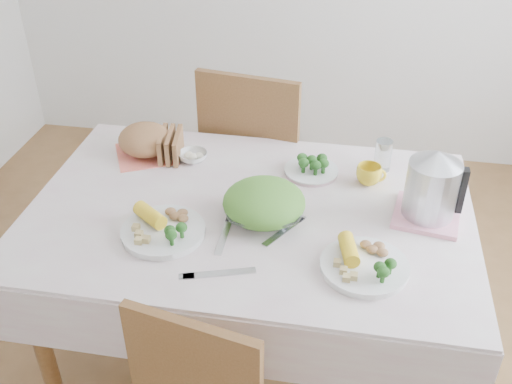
% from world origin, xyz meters
% --- Properties ---
extents(floor, '(3.60, 3.60, 0.00)m').
position_xyz_m(floor, '(0.00, 0.00, 0.00)').
color(floor, brown).
rests_on(floor, ground).
extents(dining_table, '(1.40, 0.90, 0.75)m').
position_xyz_m(dining_table, '(0.00, 0.00, 0.38)').
color(dining_table, brown).
rests_on(dining_table, floor).
extents(tablecloth, '(1.50, 1.00, 0.01)m').
position_xyz_m(tablecloth, '(0.00, 0.00, 0.76)').
color(tablecloth, beige).
rests_on(tablecloth, dining_table).
extents(chair_far, '(0.52, 0.52, 1.01)m').
position_xyz_m(chair_far, '(-0.07, 0.74, 0.47)').
color(chair_far, brown).
rests_on(chair_far, floor).
extents(salad_bowl, '(0.29, 0.29, 0.06)m').
position_xyz_m(salad_bowl, '(0.06, -0.05, 0.79)').
color(salad_bowl, white).
rests_on(salad_bowl, tablecloth).
extents(dinner_plate_left, '(0.38, 0.38, 0.02)m').
position_xyz_m(dinner_plate_left, '(-0.24, -0.19, 0.77)').
color(dinner_plate_left, white).
rests_on(dinner_plate_left, tablecloth).
extents(dinner_plate_right, '(0.30, 0.30, 0.02)m').
position_xyz_m(dinner_plate_right, '(0.39, -0.25, 0.77)').
color(dinner_plate_right, white).
rests_on(dinner_plate_right, tablecloth).
extents(broccoli_plate, '(0.20, 0.20, 0.02)m').
position_xyz_m(broccoli_plate, '(0.18, 0.26, 0.77)').
color(broccoli_plate, beige).
rests_on(broccoli_plate, tablecloth).
extents(napkin, '(0.30, 0.30, 0.00)m').
position_xyz_m(napkin, '(-0.46, 0.29, 0.76)').
color(napkin, '#FD7760').
rests_on(napkin, tablecloth).
extents(bread_loaf, '(0.22, 0.21, 0.12)m').
position_xyz_m(bread_loaf, '(-0.46, 0.29, 0.82)').
color(bread_loaf, brown).
rests_on(bread_loaf, napkin).
extents(fruit_bowl, '(0.14, 0.14, 0.03)m').
position_xyz_m(fruit_bowl, '(-0.27, 0.28, 0.78)').
color(fruit_bowl, white).
rests_on(fruit_bowl, tablecloth).
extents(yellow_mug, '(0.11, 0.11, 0.07)m').
position_xyz_m(yellow_mug, '(0.39, 0.23, 0.80)').
color(yellow_mug, yellow).
rests_on(yellow_mug, tablecloth).
extents(glass_tumbler, '(0.07, 0.07, 0.12)m').
position_xyz_m(glass_tumbler, '(0.44, 0.34, 0.83)').
color(glass_tumbler, white).
rests_on(glass_tumbler, tablecloth).
extents(pink_tray, '(0.24, 0.24, 0.02)m').
position_xyz_m(pink_tray, '(0.59, 0.06, 0.77)').
color(pink_tray, pink).
rests_on(pink_tray, tablecloth).
extents(electric_kettle, '(0.18, 0.18, 0.24)m').
position_xyz_m(electric_kettle, '(0.59, 0.06, 0.88)').
color(electric_kettle, '#B2B5BA').
rests_on(electric_kettle, pink_tray).
extents(fork_left, '(0.03, 0.20, 0.00)m').
position_xyz_m(fork_left, '(-0.05, -0.16, 0.76)').
color(fork_left, silver).
rests_on(fork_left, tablecloth).
extents(fork_right, '(0.12, 0.18, 0.00)m').
position_xyz_m(fork_right, '(0.13, -0.11, 0.76)').
color(fork_right, silver).
rests_on(fork_right, tablecloth).
extents(knife, '(0.21, 0.09, 0.00)m').
position_xyz_m(knife, '(-0.03, -0.34, 0.76)').
color(knife, silver).
rests_on(knife, tablecloth).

